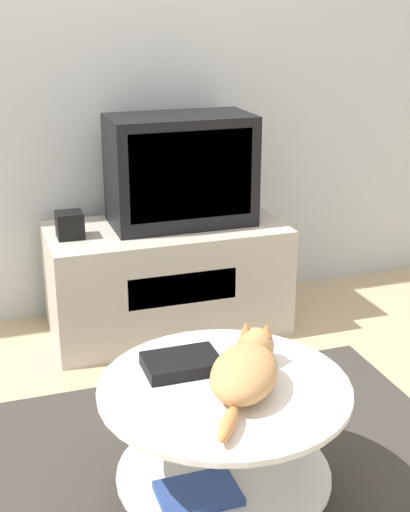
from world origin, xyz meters
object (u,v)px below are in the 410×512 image
Objects in this scene: tv at (181,170)px; dvd_box at (182,363)px; cat at (246,369)px; speaker at (70,225)px.

dvd_box is (-0.37, -1.22, -0.32)m from tv.
cat is at bearing -48.52° from dvd_box.
speaker is 0.24× the size of cat.
speaker is 1.18m from dvd_box.
tv reaches higher than dvd_box.
speaker is at bearing -174.01° from tv.
tv reaches higher than speaker.
cat is at bearing -76.81° from speaker.
dvd_box is at bearing -81.94° from speaker.
tv is at bearing 23.67° from cat.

